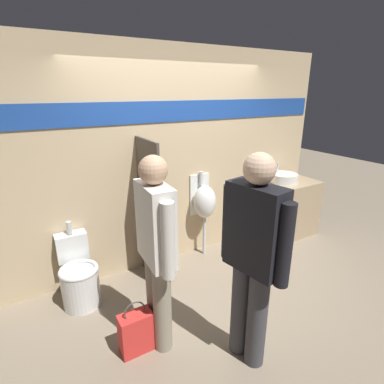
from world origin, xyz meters
The scene contains 11 objects.
ground_plane centered at (0.00, 0.00, 0.00)m, with size 16.00×16.00×0.00m, color gray.
display_wall centered at (0.00, 0.60, 1.36)m, with size 4.59×0.07×2.70m.
sink_counter centered at (1.77, 0.29, 0.43)m, with size 0.95×0.56×0.86m.
sink_basin centered at (1.72, 0.35, 0.93)m, with size 0.41×0.41×0.27m.
cell_phone centered at (1.48, 0.18, 0.87)m, with size 0.07×0.14×0.01m.
divider_near_counter centered at (-0.50, 0.27, 0.85)m, with size 0.03×0.60×1.70m.
urinal_near_counter centered at (0.35, 0.43, 0.77)m, with size 0.31×0.29×1.17m.
toilet centered at (-1.35, 0.25, 0.29)m, with size 0.40×0.56×0.87m.
person_in_vest centered at (-0.26, -1.20, 0.99)m, with size 0.28×0.62×1.79m.
person_with_lanyard centered at (-0.84, -0.67, 0.96)m, with size 0.23×0.61×1.73m.
shopping_bag centered at (-1.06, -0.67, 0.19)m, with size 0.29×0.16×0.51m.
Camera 1 is at (-1.69, -2.69, 2.19)m, focal length 28.00 mm.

